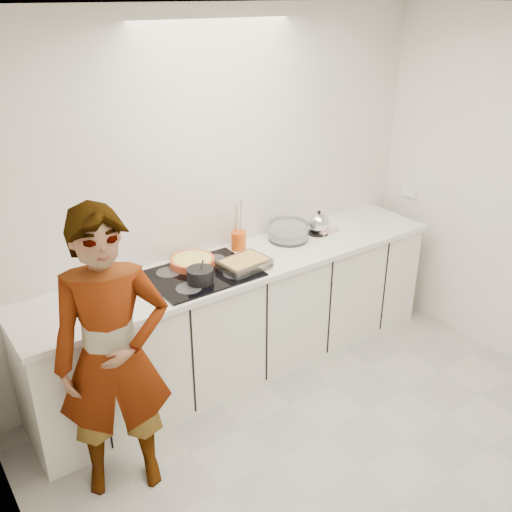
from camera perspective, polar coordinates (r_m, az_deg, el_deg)
floor at (r=3.79m, az=10.49°, el=-20.07°), size 3.60×3.20×0.00m
ceiling at (r=2.70m, az=15.10°, el=22.98°), size 3.60×3.20×0.00m
wall_back at (r=4.17m, az=-3.84°, el=5.90°), size 3.60×0.00×2.60m
wall_left at (r=2.24m, az=-22.20°, el=-14.55°), size 0.00×3.20×2.60m
base_cabinets at (r=4.29m, az=-1.24°, el=-6.24°), size 3.20×0.58×0.87m
countertop at (r=4.07m, az=-1.30°, el=-0.75°), size 3.24×0.64×0.04m
hob at (r=3.88m, az=-5.42°, el=-1.79°), size 0.72×0.54×0.01m
tart_dish at (r=3.99m, az=-6.39°, el=-0.52°), size 0.33×0.33×0.05m
saucepan at (r=3.74m, az=-5.60°, el=-1.96°), size 0.20×0.20×0.17m
baking_dish at (r=3.92m, az=-1.17°, el=-0.74°), size 0.35×0.27×0.06m
mixing_bowl at (r=4.39m, az=3.27°, el=2.40°), size 0.36×0.36×0.14m
tea_towel at (r=4.59m, az=6.87°, el=2.64°), size 0.22×0.18×0.03m
kettle at (r=4.52m, az=6.27°, el=3.22°), size 0.19×0.19×0.19m
utensil_crock at (r=4.22m, az=-1.76°, el=1.55°), size 0.12×0.12×0.14m
cook at (r=3.21m, az=-14.11°, el=-9.82°), size 0.73×0.60×1.73m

